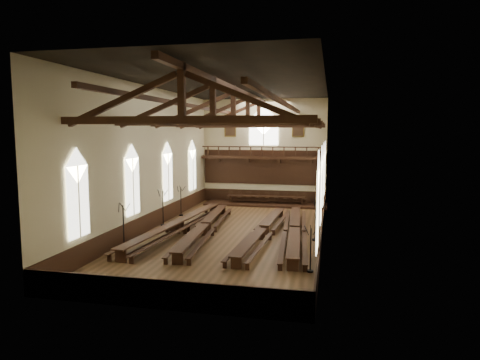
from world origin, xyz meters
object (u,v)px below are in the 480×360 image
(candelabrum_right_near, at_px, (310,258))
(candelabrum_left_near, at_px, (124,234))
(candelabrum_right_far, at_px, (318,211))
(high_table, at_px, (266,197))
(candelabrum_left_far, at_px, (181,207))
(candelabrum_right_mid, at_px, (315,228))
(candelabrum_left_mid, at_px, (163,215))
(refectory_row_d, at_px, (294,229))
(refectory_row_b, at_px, (205,226))
(refectory_row_a, at_px, (178,224))
(refectory_row_c, at_px, (263,229))
(dais, at_px, (266,204))

(candelabrum_right_near, bearing_deg, candelabrum_left_near, 168.76)
(candelabrum_left_near, height_order, candelabrum_right_far, candelabrum_left_near)
(high_table, relative_size, candelabrum_left_far, 2.93)
(candelabrum_right_mid, bearing_deg, candelabrum_left_mid, 169.70)
(high_table, relative_size, candelabrum_left_mid, 2.69)
(candelabrum_right_far, bearing_deg, candelabrum_left_near, -136.96)
(candelabrum_left_far, bearing_deg, candelabrum_left_near, -90.00)
(refectory_row_d, xyz_separation_m, candelabrum_left_mid, (-9.73, 1.50, 0.28))
(refectory_row_b, xyz_separation_m, candelabrum_right_mid, (7.41, -0.29, 0.29))
(refectory_row_a, xyz_separation_m, high_table, (4.22, 12.12, 0.18))
(refectory_row_c, relative_size, candelabrum_right_near, 6.02)
(candelabrum_left_mid, xyz_separation_m, candelabrum_left_far, (0.00, 3.81, -0.07))
(dais, relative_size, candelabrum_right_far, 4.41)
(refectory_row_b, bearing_deg, dais, 79.10)
(refectory_row_a, height_order, refectory_row_c, refectory_row_a)
(refectory_row_a, xyz_separation_m, refectory_row_d, (7.93, 0.25, -0.04))
(refectory_row_a, bearing_deg, refectory_row_d, 1.83)
(high_table, xyz_separation_m, candelabrum_left_mid, (-6.02, -10.37, 0.06))
(candelabrum_left_near, height_order, candelabrum_right_near, candelabrum_left_near)
(refectory_row_d, relative_size, candelabrum_left_near, 5.35)
(dais, bearing_deg, candelabrum_left_far, -132.58)
(candelabrum_left_mid, distance_m, candelabrum_left_far, 3.81)
(refectory_row_a, xyz_separation_m, refectory_row_b, (1.89, 0.02, -0.04))
(candelabrum_left_near, distance_m, candelabrum_right_far, 15.19)
(high_table, relative_size, candelabrum_right_far, 2.82)
(candelabrum_right_near, distance_m, candelabrum_right_mid, 6.27)
(refectory_row_a, height_order, candelabrum_left_near, candelabrum_left_near)
(high_table, bearing_deg, refectory_row_a, -109.20)
(candelabrum_right_mid, bearing_deg, refectory_row_a, 178.36)
(candelabrum_left_near, xyz_separation_m, candelabrum_right_near, (11.10, -2.21, -0.11))
(dais, xyz_separation_m, candelabrum_left_mid, (-6.02, -10.37, 0.73))
(candelabrum_right_near, xyz_separation_m, candelabrum_right_far, (0.00, 12.57, 0.07))
(refectory_row_d, bearing_deg, candelabrum_right_far, 76.69)
(refectory_row_b, height_order, candelabrum_left_near, candelabrum_left_near)
(candelabrum_left_mid, height_order, candelabrum_right_near, candelabrum_left_mid)
(refectory_row_c, bearing_deg, refectory_row_b, 177.92)
(candelabrum_left_near, bearing_deg, candelabrum_right_mid, 20.11)
(refectory_row_d, bearing_deg, refectory_row_c, -169.32)
(dais, distance_m, candelabrum_right_near, 19.34)
(candelabrum_left_near, distance_m, candelabrum_left_far, 9.90)
(candelabrum_right_far, bearing_deg, candelabrum_left_far, -177.57)
(dais, xyz_separation_m, high_table, (0.00, 0.00, 0.67))
(refectory_row_a, distance_m, refectory_row_c, 5.93)
(candelabrum_left_far, bearing_deg, refectory_row_b, -56.32)
(high_table, bearing_deg, dais, 180.00)
(dais, bearing_deg, candelabrum_right_mid, -67.71)
(candelabrum_left_far, bearing_deg, candelabrum_right_mid, -27.71)
(high_table, relative_size, candelabrum_right_near, 3.11)
(refectory_row_d, distance_m, dais, 12.44)
(refectory_row_b, height_order, dais, refectory_row_b)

